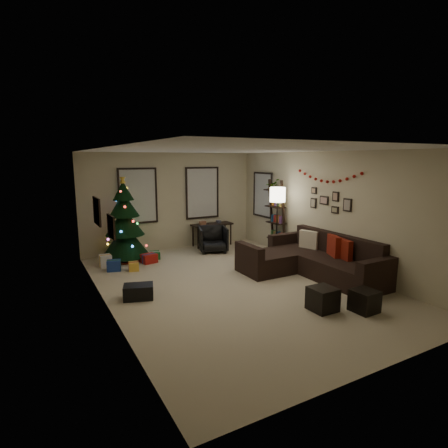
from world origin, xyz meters
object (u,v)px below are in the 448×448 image
at_px(desk_chair, 213,239).
at_px(sofa, 311,261).
at_px(christmas_tree, 125,225).
at_px(desk, 212,226).
at_px(bookshelf, 277,218).

bearing_deg(desk_chair, sofa, -52.34).
distance_m(christmas_tree, desk, 2.64).
bearing_deg(desk, bookshelf, -53.59).
xyz_separation_m(sofa, desk, (-0.68, 3.48, 0.29)).
relative_size(christmas_tree, desk_chair, 3.06).
xyz_separation_m(desk, bookshelf, (1.16, -1.57, 0.38)).
bearing_deg(bookshelf, sofa, -104.09).
height_order(christmas_tree, sofa, christmas_tree).
bearing_deg(desk, desk_chair, -115.27).
bearing_deg(desk_chair, christmas_tree, -170.22).
relative_size(desk, bookshelf, 0.61).
height_order(desk_chair, bookshelf, bookshelf).
xyz_separation_m(desk, desk_chair, (-0.31, -0.65, -0.22)).
bearing_deg(bookshelf, desk, 126.41).
xyz_separation_m(sofa, bookshelf, (0.48, 1.91, 0.67)).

